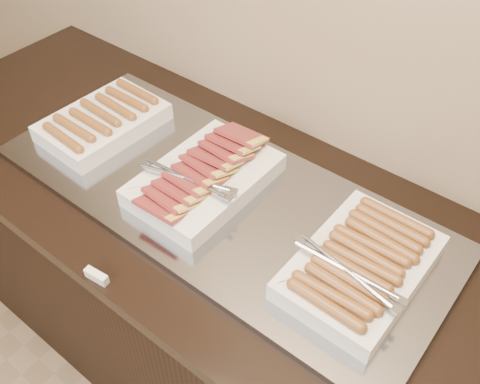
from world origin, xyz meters
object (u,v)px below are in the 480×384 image
(warming_tray, at_px, (218,197))
(dish_center, at_px, (204,177))
(counter, at_px, (218,297))
(dish_left, at_px, (103,121))
(dish_right, at_px, (360,265))

(warming_tray, distance_m, dish_center, 0.06)
(dish_center, bearing_deg, counter, 8.04)
(warming_tray, height_order, dish_left, dish_left)
(counter, bearing_deg, dish_right, -0.49)
(dish_left, distance_m, dish_center, 0.39)
(warming_tray, xyz_separation_m, dish_center, (-0.04, -0.00, 0.04))
(dish_left, relative_size, dish_center, 0.87)
(counter, distance_m, dish_center, 0.50)
(counter, bearing_deg, dish_left, -180.00)
(counter, xyz_separation_m, dish_right, (0.42, -0.00, 0.50))
(warming_tray, bearing_deg, counter, 180.00)
(dish_right, bearing_deg, dish_center, -179.47)
(counter, distance_m, dish_right, 0.66)
(warming_tray, relative_size, dish_left, 3.49)
(dish_center, relative_size, dish_right, 1.08)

